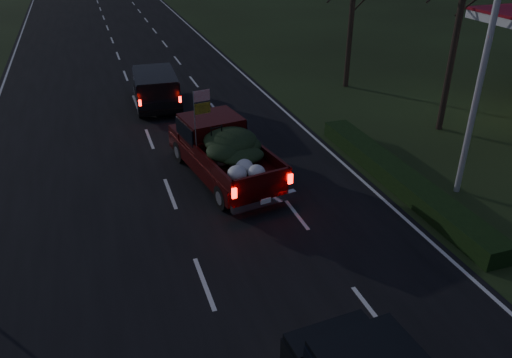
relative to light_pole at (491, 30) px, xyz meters
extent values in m
plane|color=black|center=(-9.50, -2.00, -5.48)|extent=(120.00, 120.00, 0.00)
cube|color=black|center=(-9.50, -2.00, -5.47)|extent=(14.00, 120.00, 0.02)
cube|color=black|center=(-1.70, 1.00, -5.18)|extent=(1.00, 10.00, 0.60)
cylinder|color=silver|center=(0.00, 0.00, -0.98)|extent=(0.20, 0.20, 9.00)
cylinder|color=black|center=(3.00, 5.00, -1.23)|extent=(0.28, 0.28, 8.50)
cylinder|color=black|center=(2.00, 12.00, -1.98)|extent=(0.28, 0.28, 7.00)
cube|color=#3C0808|center=(-7.39, 3.71, -4.82)|extent=(3.05, 5.80, 0.61)
cube|color=#3C0808|center=(-7.55, 4.69, -3.99)|extent=(2.30, 2.07, 0.99)
cube|color=black|center=(-7.55, 4.69, -3.88)|extent=(2.39, 1.97, 0.61)
cube|color=#3C0808|center=(-7.17, 2.29, -4.49)|extent=(2.50, 3.38, 0.07)
ellipsoid|color=black|center=(-7.20, 2.84, -3.99)|extent=(2.06, 2.24, 0.66)
cylinder|color=gray|center=(-8.37, 3.55, -3.22)|extent=(0.04, 0.04, 2.21)
cube|color=red|center=(-8.08, 3.60, -2.30)|extent=(0.57, 0.11, 0.38)
cube|color=gold|center=(-8.08, 3.60, -2.74)|extent=(0.57, 0.11, 0.38)
cube|color=black|center=(-8.51, 12.27, -4.86)|extent=(2.29, 4.94, 0.60)
cube|color=black|center=(-8.53, 12.02, -4.17)|extent=(2.09, 3.63, 0.80)
cube|color=black|center=(-8.53, 12.02, -4.09)|extent=(2.19, 3.53, 0.48)
camera|label=1|loc=(-11.50, -12.10, 3.05)|focal=35.00mm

